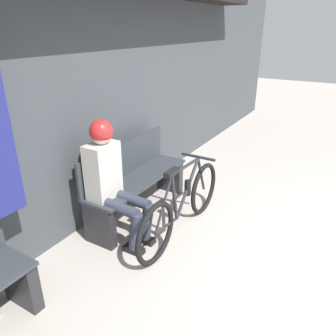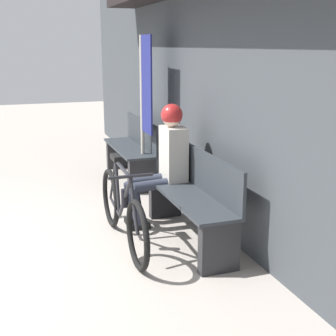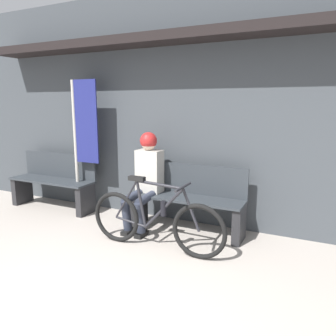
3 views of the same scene
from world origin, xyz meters
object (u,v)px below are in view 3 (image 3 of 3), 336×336
(bicycle, at_px, (155,221))
(person_seated, at_px, (146,174))
(park_bench_far, at_px, (54,183))
(park_bench_near, at_px, (187,201))
(banner_pole, at_px, (83,131))

(bicycle, distance_m, person_seated, 0.83)
(person_seated, height_order, park_bench_far, person_seated)
(park_bench_far, bearing_deg, park_bench_near, 0.02)
(park_bench_near, relative_size, park_bench_far, 1.04)
(park_bench_near, distance_m, banner_pole, 1.91)
(banner_pole, bearing_deg, bicycle, -24.06)
(person_seated, bearing_deg, bicycle, -52.66)
(person_seated, xyz_separation_m, park_bench_far, (-1.78, 0.11, -0.34))
(bicycle, relative_size, banner_pole, 0.84)
(park_bench_near, height_order, banner_pole, banner_pole)
(bicycle, height_order, park_bench_far, park_bench_far)
(park_bench_near, relative_size, banner_pole, 0.76)
(bicycle, bearing_deg, person_seated, 127.34)
(park_bench_near, xyz_separation_m, banner_pole, (-1.70, 0.02, 0.86))
(person_seated, bearing_deg, banner_pole, 173.49)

